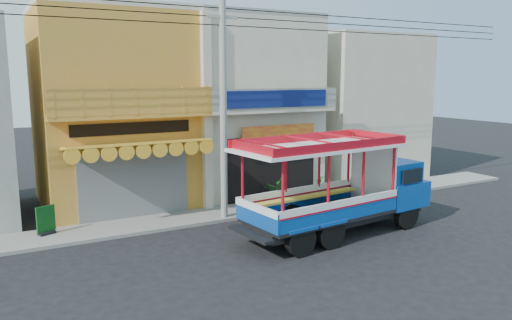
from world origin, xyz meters
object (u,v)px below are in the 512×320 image
Objects in this scene: green_sign at (46,222)px; potted_plant_c at (320,185)px; songthaew_truck at (349,186)px; potted_plant_a at (274,190)px; utility_pole at (227,88)px.

green_sign is 1.17× the size of potted_plant_c.
songthaew_truck reaches higher than potted_plant_c.
potted_plant_a is 2.68m from potted_plant_c.
potted_plant_c is at bearing -42.61° from potted_plant_a.
green_sign is at bearing -63.51° from potted_plant_c.
green_sign is 0.92× the size of potted_plant_a.
green_sign is (-9.53, 4.42, -1.14)m from songthaew_truck.
potted_plant_a is at bearing -57.87° from potted_plant_c.
songthaew_truck reaches higher than green_sign.
green_sign is 11.73m from potted_plant_c.
green_sign is at bearing 171.11° from utility_pole.
utility_pole is 28.10× the size of green_sign.
potted_plant_a is at bearing 19.90° from utility_pole.
potted_plant_a reaches higher than green_sign.
songthaew_truck is at bearing -24.92° from green_sign.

